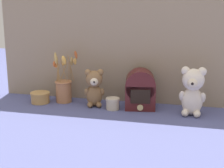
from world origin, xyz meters
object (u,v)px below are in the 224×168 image
at_px(teddy_bear_large, 193,90).
at_px(decorative_tin_short, 113,104).
at_px(vintage_radio, 140,90).
at_px(decorative_tin_tall, 40,97).
at_px(flower_vase, 64,87).
at_px(teddy_bear_medium, 94,87).

distance_m(teddy_bear_large, decorative_tin_short, 0.45).
relative_size(vintage_radio, decorative_tin_short, 2.88).
distance_m(teddy_bear_large, decorative_tin_tall, 0.90).
distance_m(flower_vase, decorative_tin_short, 0.33).
xyz_separation_m(flower_vase, vintage_radio, (0.47, -0.02, 0.02)).
relative_size(decorative_tin_tall, decorative_tin_short, 1.47).
bearing_deg(decorative_tin_tall, teddy_bear_large, -1.00).
bearing_deg(decorative_tin_short, decorative_tin_tall, 177.49).
bearing_deg(flower_vase, teddy_bear_medium, -10.56).
relative_size(flower_vase, decorative_tin_tall, 2.77).
distance_m(vintage_radio, decorative_tin_short, 0.17).
distance_m(decorative_tin_tall, decorative_tin_short, 0.45).
height_order(vintage_radio, decorative_tin_short, vintage_radio).
xyz_separation_m(flower_vase, decorative_tin_tall, (-0.13, -0.05, -0.06)).
height_order(vintage_radio, decorative_tin_tall, vintage_radio).
relative_size(teddy_bear_large, teddy_bear_medium, 1.20).
bearing_deg(teddy_bear_medium, decorative_tin_tall, -177.88).
xyz_separation_m(decorative_tin_tall, decorative_tin_short, (0.45, -0.02, 0.00)).
distance_m(vintage_radio, decorative_tin_tall, 0.61).
bearing_deg(teddy_bear_medium, vintage_radio, 4.70).
bearing_deg(flower_vase, decorative_tin_tall, -159.19).
xyz_separation_m(teddy_bear_large, flower_vase, (-0.76, 0.07, -0.04)).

